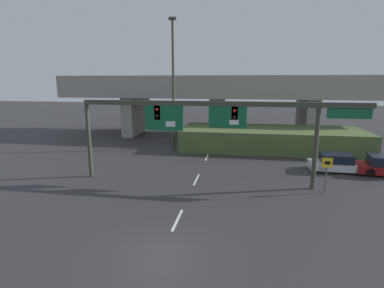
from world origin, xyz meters
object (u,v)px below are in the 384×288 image
at_px(signal_gantry, 211,116).
at_px(speed_limit_sign, 327,170).
at_px(parked_sedan_near_right, 338,163).
at_px(highway_light_pole_near, 173,82).

distance_m(signal_gantry, speed_limit_sign, 7.84).
distance_m(speed_limit_sign, parked_sedan_near_right, 5.52).
bearing_deg(speed_limit_sign, signal_gantry, 174.44).
height_order(speed_limit_sign, parked_sedan_near_right, speed_limit_sign).
bearing_deg(speed_limit_sign, highway_light_pole_near, 138.37).
relative_size(speed_limit_sign, parked_sedan_near_right, 0.54).
xyz_separation_m(speed_limit_sign, highway_light_pole_near, (-11.97, 10.64, 5.20)).
xyz_separation_m(highway_light_pole_near, parked_sedan_near_right, (14.11, -5.63, -6.08)).
distance_m(speed_limit_sign, highway_light_pole_near, 16.83).
xyz_separation_m(signal_gantry, highway_light_pole_near, (-4.78, 9.94, 2.14)).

